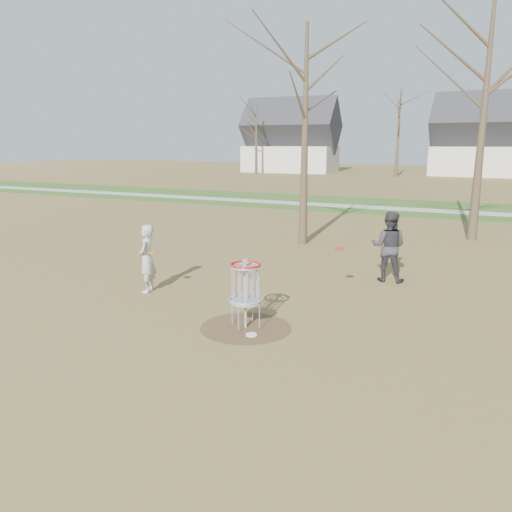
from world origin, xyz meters
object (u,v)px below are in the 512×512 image
Objects in this scene: player_throwing at (389,247)px; disc_golf_basket at (245,283)px; disc_grounded at (251,335)px; player_standing at (147,259)px.

player_throwing is 1.37× the size of disc_golf_basket.
disc_grounded is at bearing -48.29° from disc_golf_basket.
disc_golf_basket is (3.28, -1.17, 0.09)m from player_standing.
player_throwing reaches higher than disc_grounded.
disc_grounded is (-1.51, -5.04, -0.90)m from player_throwing.
player_throwing reaches higher than disc_golf_basket.
player_throwing reaches higher than player_standing.
player_standing is 3.49m from disc_golf_basket.
player_standing is at bearing 157.32° from disc_grounded.
player_standing reaches higher than disc_golf_basket.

